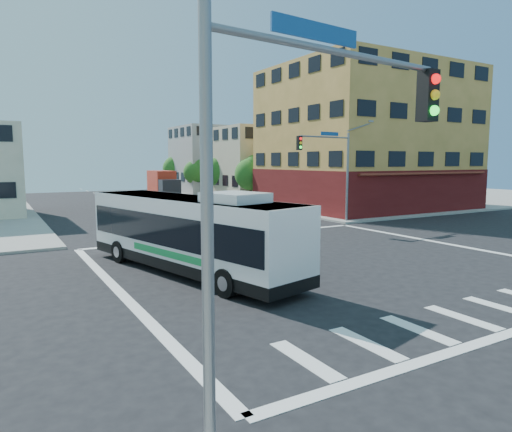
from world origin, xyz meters
TOP-DOWN VIEW (x-y plane):
  - ground at (0.00, 0.00)m, footprint 120.00×120.00m
  - sidewalk_ne at (35.00, 35.00)m, footprint 50.00×50.00m
  - corner_building_ne at (19.99, 18.48)m, footprint 18.10×15.44m
  - building_east_near at (16.98, 33.98)m, footprint 12.06×10.06m
  - building_east_far at (16.98, 47.98)m, footprint 12.06×10.06m
  - signal_mast_ne at (9.08, 10.62)m, footprint 7.91×1.13m
  - signal_mast_sw at (-9.08, -10.64)m, footprint 7.91×1.01m
  - street_tree_a at (11.90, 27.92)m, footprint 3.60×3.60m
  - street_tree_b at (11.90, 35.92)m, footprint 3.80×3.80m
  - street_tree_c at (11.90, 43.92)m, footprint 3.40×3.40m
  - street_tree_d at (11.90, 51.92)m, footprint 4.00×4.00m
  - transit_bus at (-6.16, 1.64)m, footprint 5.49×12.56m
  - box_truck at (5.52, 39.44)m, footprint 2.82×8.11m
  - parked_car at (5.80, 22.82)m, footprint 1.88×4.48m

SIDE VIEW (x-z plane):
  - ground at x=0.00m, z-range 0.00..0.00m
  - sidewalk_ne at x=35.00m, z-range 0.00..0.15m
  - parked_car at x=5.80m, z-range 0.00..1.51m
  - box_truck at x=5.52m, z-range -0.05..3.54m
  - transit_bus at x=-6.16m, z-range -0.04..3.60m
  - street_tree_c at x=11.90m, z-range 0.82..6.11m
  - street_tree_a at x=11.90m, z-range 0.83..6.35m
  - street_tree_b at x=11.90m, z-range 0.85..6.65m
  - street_tree_d at x=11.90m, z-range 0.87..6.90m
  - building_east_near at x=16.98m, z-range 0.01..9.01m
  - signal_mast_ne at x=9.08m, z-range 0.95..9.02m
  - signal_mast_sw at x=-9.08m, z-range 0.95..9.02m
  - building_east_far at x=16.98m, z-range 0.01..10.01m
  - corner_building_ne at x=19.99m, z-range -1.11..12.89m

